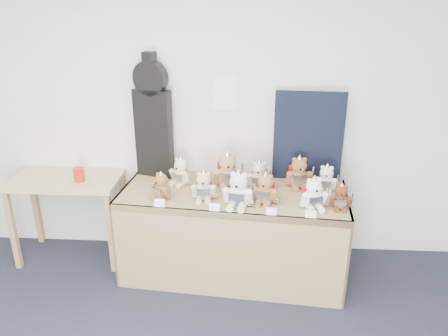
# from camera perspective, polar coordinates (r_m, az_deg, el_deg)

# --- Properties ---
(room_shell) EXTENTS (6.00, 6.00, 6.00)m
(room_shell) POSITION_cam_1_polar(r_m,az_deg,el_deg) (3.92, 0.10, 9.69)
(room_shell) COLOR silver
(room_shell) RESTS_ON floor
(display_table) EXTENTS (1.99, 0.98, 0.80)m
(display_table) POSITION_cam_1_polar(r_m,az_deg,el_deg) (3.74, 1.05, -5.94)
(display_table) COLOR olive
(display_table) RESTS_ON floor
(side_table) EXTENTS (0.98, 0.55, 0.82)m
(side_table) POSITION_cam_1_polar(r_m,az_deg,el_deg) (4.27, -19.80, -2.83)
(side_table) COLOR tan
(side_table) RESTS_ON floor
(guitar_case) EXTENTS (0.35, 0.20, 1.12)m
(guitar_case) POSITION_cam_1_polar(r_m,az_deg,el_deg) (3.95, -9.27, 6.48)
(guitar_case) COLOR black
(guitar_case) RESTS_ON display_table
(navy_board) EXTENTS (0.61, 0.07, 0.81)m
(navy_board) POSITION_cam_1_polar(r_m,az_deg,el_deg) (3.91, 10.95, 4.01)
(navy_board) COLOR black
(navy_board) RESTS_ON display_table
(red_cup) EXTENTS (0.09, 0.09, 0.13)m
(red_cup) POSITION_cam_1_polar(r_m,az_deg,el_deg) (4.08, -18.42, -0.84)
(red_cup) COLOR #B5240C
(red_cup) RESTS_ON side_table
(teddy_front_far_left) EXTENTS (0.20, 0.20, 0.25)m
(teddy_front_far_left) POSITION_cam_1_polar(r_m,az_deg,el_deg) (3.62, -8.22, -2.46)
(teddy_front_far_left) COLOR brown
(teddy_front_far_left) RESTS_ON display_table
(teddy_front_left) EXTENTS (0.23, 0.19, 0.28)m
(teddy_front_left) POSITION_cam_1_polar(r_m,az_deg,el_deg) (3.56, -2.66, -2.49)
(teddy_front_left) COLOR #C8AD8D
(teddy_front_left) RESTS_ON display_table
(teddy_front_centre) EXTENTS (0.27, 0.24, 0.33)m
(teddy_front_centre) POSITION_cam_1_polar(r_m,az_deg,el_deg) (3.43, 1.88, -3.00)
(teddy_front_centre) COLOR white
(teddy_front_centre) RESTS_ON display_table
(teddy_front_right) EXTENTS (0.23, 0.22, 0.29)m
(teddy_front_right) POSITION_cam_1_polar(r_m,az_deg,el_deg) (3.51, 5.37, -2.87)
(teddy_front_right) COLOR #9B633A
(teddy_front_right) RESTS_ON display_table
(teddy_front_far_right) EXTENTS (0.24, 0.22, 0.29)m
(teddy_front_far_right) POSITION_cam_1_polar(r_m,az_deg,el_deg) (3.48, 11.61, -3.41)
(teddy_front_far_right) COLOR white
(teddy_front_far_right) RESTS_ON display_table
(teddy_front_end) EXTENTS (0.19, 0.16, 0.23)m
(teddy_front_end) POSITION_cam_1_polar(r_m,az_deg,el_deg) (3.54, 15.00, -3.75)
(teddy_front_end) COLOR #52301C
(teddy_front_end) RESTS_ON display_table
(teddy_back_left) EXTENTS (0.22, 0.22, 0.27)m
(teddy_back_left) POSITION_cam_1_polar(r_m,az_deg,el_deg) (3.86, -5.68, -0.58)
(teddy_back_left) COLOR beige
(teddy_back_left) RESTS_ON display_table
(teddy_back_centre_left) EXTENTS (0.29, 0.25, 0.34)m
(teddy_back_centre_left) POSITION_cam_1_polar(r_m,az_deg,el_deg) (3.79, 0.46, -0.47)
(teddy_back_centre_left) COLOR #A47D52
(teddy_back_centre_left) RESTS_ON display_table
(teddy_back_centre_right) EXTENTS (0.23, 0.20, 0.28)m
(teddy_back_centre_right) POSITION_cam_1_polar(r_m,az_deg,el_deg) (3.78, 4.56, -1.04)
(teddy_back_centre_right) COLOR beige
(teddy_back_centre_right) RESTS_ON display_table
(teddy_back_right) EXTENTS (0.26, 0.22, 0.31)m
(teddy_back_right) POSITION_cam_1_polar(r_m,az_deg,el_deg) (3.84, 9.73, -0.72)
(teddy_back_right) COLOR brown
(teddy_back_right) RESTS_ON display_table
(teddy_back_end) EXTENTS (0.21, 0.19, 0.26)m
(teddy_back_end) POSITION_cam_1_polar(r_m,az_deg,el_deg) (3.81, 13.19, -1.47)
(teddy_back_end) COLOR silver
(teddy_back_end) RESTS_ON display_table
(entry_card_a) EXTENTS (0.09, 0.03, 0.06)m
(entry_card_a) POSITION_cam_1_polar(r_m,az_deg,el_deg) (3.49, -8.43, -4.56)
(entry_card_a) COLOR white
(entry_card_a) RESTS_ON display_table
(entry_card_b) EXTENTS (0.08, 0.03, 0.06)m
(entry_card_b) POSITION_cam_1_polar(r_m,az_deg,el_deg) (3.40, -1.26, -5.15)
(entry_card_b) COLOR white
(entry_card_b) RESTS_ON display_table
(entry_card_c) EXTENTS (0.08, 0.03, 0.06)m
(entry_card_c) POSITION_cam_1_polar(r_m,az_deg,el_deg) (3.36, 6.21, -5.67)
(entry_card_c) COLOR white
(entry_card_c) RESTS_ON display_table
(entry_card_d) EXTENTS (0.08, 0.03, 0.06)m
(entry_card_d) POSITION_cam_1_polar(r_m,az_deg,el_deg) (3.36, 11.27, -5.94)
(entry_card_d) COLOR white
(entry_card_d) RESTS_ON display_table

